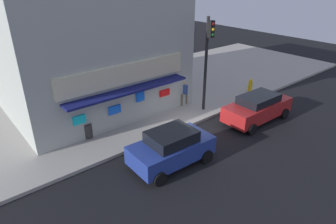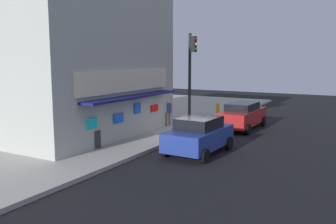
# 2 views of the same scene
# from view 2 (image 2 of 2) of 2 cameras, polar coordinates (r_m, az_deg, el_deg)

# --- Properties ---
(ground_plane) EXTENTS (57.85, 57.85, 0.00)m
(ground_plane) POSITION_cam_2_polar(r_m,az_deg,el_deg) (20.87, 3.29, -3.79)
(ground_plane) COLOR black
(sidewalk) EXTENTS (38.57, 11.81, 0.18)m
(sidewalk) POSITION_cam_2_polar(r_m,az_deg,el_deg) (23.98, -9.51, -2.08)
(sidewalk) COLOR #A39E93
(sidewalk) RESTS_ON ground_plane
(corner_building) EXTENTS (10.16, 10.27, 7.99)m
(corner_building) POSITION_cam_2_polar(r_m,az_deg,el_deg) (22.22, -16.48, 7.46)
(corner_building) COLOR #ADB2A8
(corner_building) RESTS_ON sidewalk
(traffic_light) EXTENTS (0.32, 0.58, 5.74)m
(traffic_light) POSITION_cam_2_polar(r_m,az_deg,el_deg) (22.68, 3.63, 6.93)
(traffic_light) COLOR black
(traffic_light) RESTS_ON sidewalk
(fire_hydrant) EXTENTS (0.53, 0.29, 0.94)m
(fire_hydrant) POSITION_cam_2_polar(r_m,az_deg,el_deg) (27.52, 7.75, 0.45)
(fire_hydrant) COLOR gold
(fire_hydrant) RESTS_ON sidewalk
(trash_can) EXTENTS (0.46, 0.46, 0.82)m
(trash_can) POSITION_cam_2_polar(r_m,az_deg,el_deg) (17.73, -11.16, -4.18)
(trash_can) COLOR #2D2D2D
(trash_can) RESTS_ON sidewalk
(pedestrian) EXTENTS (0.61, 0.58, 1.66)m
(pedestrian) POSITION_cam_2_polar(r_m,az_deg,el_deg) (23.09, -0.08, 0.15)
(pedestrian) COLOR brown
(pedestrian) RESTS_ON sidewalk
(potted_plant_by_doorway) EXTENTS (0.55, 0.55, 0.89)m
(potted_plant_by_doorway) POSITION_cam_2_polar(r_m,az_deg,el_deg) (19.91, -7.69, -2.46)
(potted_plant_by_doorway) COLOR gray
(potted_plant_by_doorway) RESTS_ON sidewalk
(parked_car_red) EXTENTS (4.57, 2.07, 1.65)m
(parked_car_red) POSITION_cam_2_polar(r_m,az_deg,el_deg) (23.35, 11.49, -0.49)
(parked_car_red) COLOR #AD1E1E
(parked_car_red) RESTS_ON ground_plane
(parked_car_blue) EXTENTS (3.97, 2.23, 1.71)m
(parked_car_blue) POSITION_cam_2_polar(r_m,az_deg,el_deg) (17.03, 4.83, -3.57)
(parked_car_blue) COLOR navy
(parked_car_blue) RESTS_ON ground_plane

